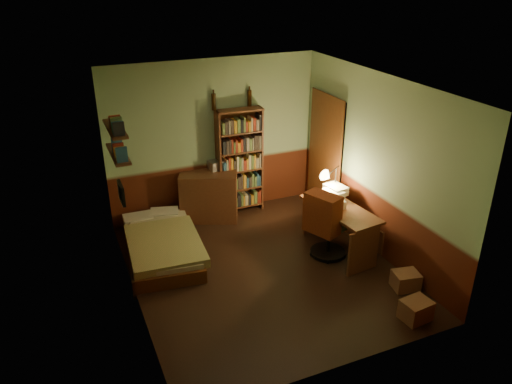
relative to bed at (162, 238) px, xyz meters
name	(u,v)px	position (x,y,z in m)	size (l,w,h in m)	color
floor	(263,270)	(1.19, -0.97, -0.28)	(3.50, 4.00, 0.02)	black
ceiling	(264,85)	(1.19, -0.97, 2.34)	(3.50, 4.00, 0.02)	silver
wall_back	(214,139)	(1.19, 1.04, 1.03)	(3.50, 0.02, 2.60)	#88A680
wall_left	(126,210)	(-0.57, -0.97, 1.03)	(0.02, 4.00, 2.60)	#88A680
wall_right	(377,165)	(2.95, -0.97, 1.03)	(0.02, 4.00, 2.60)	#88A680
wall_front	(349,265)	(1.19, -2.98, 1.03)	(3.50, 0.02, 2.60)	#88A680
doorway	(326,156)	(2.91, 0.33, 0.73)	(0.06, 0.90, 2.00)	black
door_trim	(324,156)	(2.88, 0.33, 0.73)	(0.02, 0.98, 2.08)	#482410
bed	(162,238)	(0.00, 0.00, 0.00)	(0.96, 1.80, 0.53)	olive
dresser	(209,196)	(0.99, 0.79, 0.14)	(0.92, 0.46, 0.82)	#532A19
mini_stereo	(217,165)	(1.20, 0.92, 0.63)	(0.27, 0.21, 0.15)	#B2B2B7
bookshelf	(240,162)	(1.59, 0.88, 0.63)	(0.77, 0.24, 1.80)	#532A19
bottle_left	(214,102)	(1.20, 0.99, 1.66)	(0.07, 0.07, 0.26)	black
bottle_right	(249,98)	(1.81, 0.99, 1.66)	(0.07, 0.07, 0.26)	black
desk	(339,229)	(2.44, -0.91, 0.08)	(0.54, 1.30, 0.70)	#532A19
paper_stack	(336,190)	(2.63, -0.46, 0.50)	(0.24, 0.33, 0.13)	silver
desk_lamp	(336,171)	(2.69, -0.33, 0.74)	(0.19, 0.19, 0.62)	black
office_chair	(330,226)	(2.24, -0.97, 0.21)	(0.48, 0.42, 0.95)	#2F5840
red_jacket	(311,174)	(2.00, -0.76, 0.98)	(0.27, 0.49, 0.58)	maroon
wall_shelf_lower	(118,154)	(-0.45, 0.13, 1.33)	(0.20, 0.90, 0.03)	#532A19
wall_shelf_upper	(115,129)	(-0.45, 0.13, 1.68)	(0.20, 0.90, 0.03)	#532A19
framed_picture	(121,193)	(-0.53, -0.37, 0.98)	(0.04, 0.32, 0.26)	black
cardboard_box_a	(416,310)	(2.46, -2.65, -0.14)	(0.34, 0.27, 0.26)	brown
cardboard_box_b	(406,280)	(2.75, -2.09, -0.15)	(0.33, 0.27, 0.23)	brown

